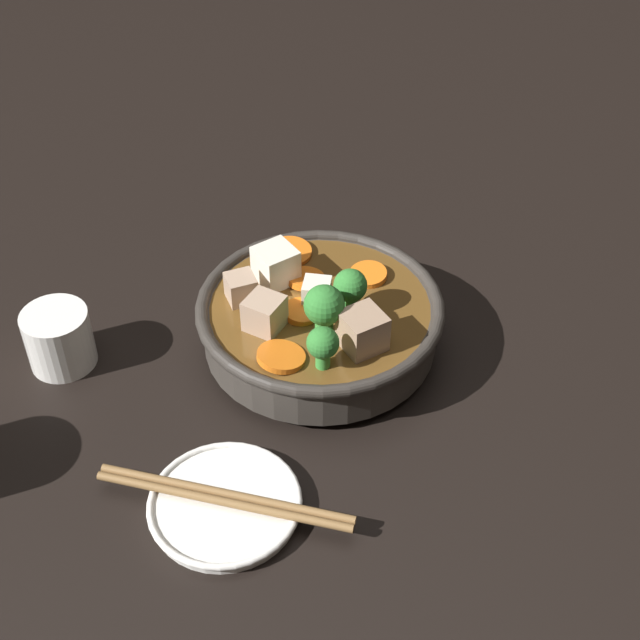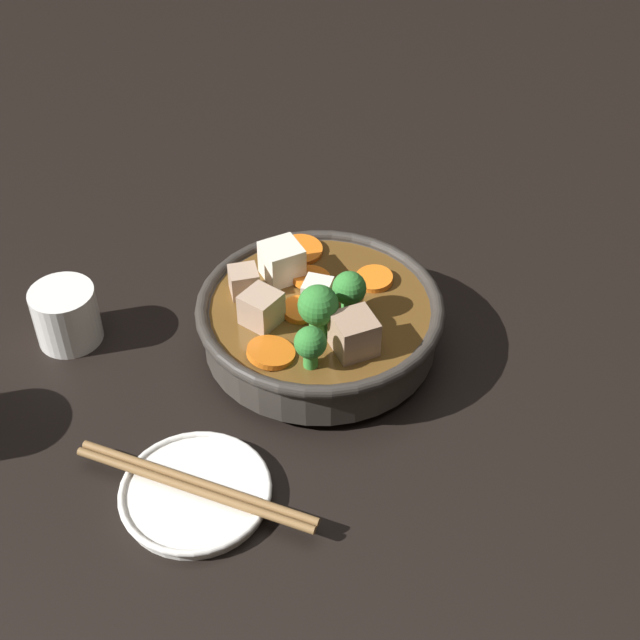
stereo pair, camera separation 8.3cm
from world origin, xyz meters
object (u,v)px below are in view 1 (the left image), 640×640
at_px(side_saucer, 225,505).
at_px(chopsticks_pair, 224,497).
at_px(stirfry_bowl, 319,318).
at_px(tea_cup, 59,338).

bearing_deg(side_saucer, chopsticks_pair, 90.00).
height_order(stirfry_bowl, chopsticks_pair, stirfry_bowl).
height_order(stirfry_bowl, side_saucer, stirfry_bowl).
height_order(side_saucer, tea_cup, tea_cup).
distance_m(stirfry_bowl, side_saucer, 0.21).
bearing_deg(stirfry_bowl, chopsticks_pair, 123.25).
relative_size(stirfry_bowl, tea_cup, 3.73).
bearing_deg(chopsticks_pair, side_saucer, -90.00).
height_order(stirfry_bowl, tea_cup, stirfry_bowl).
distance_m(stirfry_bowl, tea_cup, 0.24).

